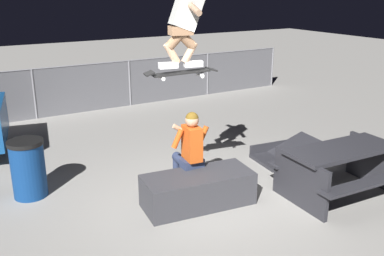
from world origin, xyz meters
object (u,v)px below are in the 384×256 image
at_px(ledge_box_main, 198,189).
at_px(skateboard, 181,73).
at_px(person_sitting_on_ledge, 189,148).
at_px(kicker_ramp, 288,156).
at_px(trash_bin, 28,168).
at_px(skater_airborne, 185,21).
at_px(picnic_table_back, 341,163).

distance_m(ledge_box_main, skateboard, 1.67).
distance_m(person_sitting_on_ledge, kicker_ramp, 2.33).
relative_size(ledge_box_main, trash_bin, 1.78).
height_order(skater_airborne, kicker_ramp, skater_airborne).
height_order(kicker_ramp, trash_bin, trash_bin).
bearing_deg(trash_bin, skater_airborne, -29.81).
bearing_deg(person_sitting_on_ledge, skateboard, -174.63).
bearing_deg(ledge_box_main, picnic_table_back, -21.43).
relative_size(picnic_table_back, trash_bin, 2.01).
bearing_deg(skateboard, trash_bin, 149.73).
bearing_deg(kicker_ramp, ledge_box_main, -164.61).
height_order(skateboard, skater_airborne, skater_airborne).
relative_size(person_sitting_on_ledge, kicker_ramp, 1.03).
xyz_separation_m(skater_airborne, kicker_ramp, (2.30, 0.28, -2.48)).
xyz_separation_m(kicker_ramp, trash_bin, (-4.32, 0.88, 0.37)).
bearing_deg(skater_airborne, picnic_table_back, -29.67).
relative_size(person_sitting_on_ledge, picnic_table_back, 0.74).
xyz_separation_m(ledge_box_main, kicker_ramp, (2.30, 0.63, -0.16)).
height_order(person_sitting_on_ledge, skateboard, skateboard).
xyz_separation_m(skateboard, kicker_ramp, (2.36, 0.27, -1.79)).
bearing_deg(trash_bin, kicker_ramp, -11.48).
height_order(person_sitting_on_ledge, picnic_table_back, person_sitting_on_ledge).
bearing_deg(skateboard, picnic_table_back, -29.23).
relative_size(skateboard, skater_airborne, 0.93).
distance_m(ledge_box_main, skater_airborne, 2.34).
bearing_deg(ledge_box_main, skater_airborne, 90.54).
height_order(ledge_box_main, skateboard, skateboard).
distance_m(person_sitting_on_ledge, skateboard, 1.15).
distance_m(person_sitting_on_ledge, picnic_table_back, 2.26).
xyz_separation_m(person_sitting_on_ledge, picnic_table_back, (1.93, -1.17, -0.23)).
bearing_deg(ledge_box_main, trash_bin, 143.18).
bearing_deg(kicker_ramp, trash_bin, 168.52).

